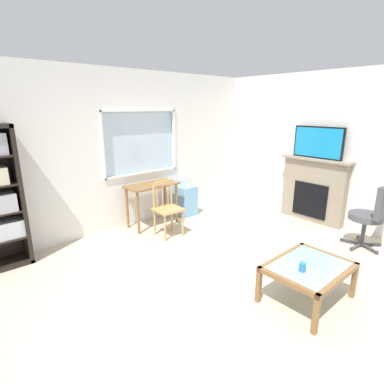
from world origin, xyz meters
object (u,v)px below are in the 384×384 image
at_px(desk_under_window, 152,191).
at_px(wooden_chair, 167,208).
at_px(office_chair, 373,214).
at_px(sippy_cup, 302,267).
at_px(fireplace, 313,190).
at_px(plastic_drawer_unit, 185,200).
at_px(coffee_table, 308,270).
at_px(tv, 318,142).

relative_size(desk_under_window, wooden_chair, 1.01).
height_order(office_chair, sippy_cup, office_chair).
distance_m(desk_under_window, sippy_cup, 2.96).
distance_m(wooden_chair, office_chair, 3.10).
xyz_separation_m(desk_under_window, fireplace, (2.37, -1.75, -0.03)).
bearing_deg(desk_under_window, plastic_drawer_unit, 3.60).
distance_m(plastic_drawer_unit, coffee_table, 3.09).
bearing_deg(coffee_table, tv, 27.22).
bearing_deg(fireplace, wooden_chair, 152.94).
height_order(tv, sippy_cup, tv).
xyz_separation_m(desk_under_window, plastic_drawer_unit, (0.79, 0.05, -0.34)).
distance_m(tv, office_chair, 1.54).
distance_m(wooden_chair, fireplace, 2.73).
relative_size(plastic_drawer_unit, fireplace, 0.46).
xyz_separation_m(coffee_table, sippy_cup, (-0.16, -0.01, 0.10)).
height_order(desk_under_window, tv, tv).
bearing_deg(wooden_chair, tv, -27.24).
xyz_separation_m(wooden_chair, office_chair, (1.96, -2.40, 0.09)).
relative_size(wooden_chair, tv, 1.01).
bearing_deg(plastic_drawer_unit, desk_under_window, -176.40).
distance_m(office_chair, coffee_table, 1.89).
bearing_deg(plastic_drawer_unit, fireplace, -48.87).
relative_size(coffee_table, sippy_cup, 10.12).
bearing_deg(desk_under_window, coffee_table, -89.44).
height_order(office_chair, coffee_table, office_chair).
xyz_separation_m(fireplace, office_chair, (-0.46, -1.16, -0.04)).
relative_size(wooden_chair, sippy_cup, 10.00).
relative_size(plastic_drawer_unit, coffee_table, 0.64).
height_order(wooden_chair, fireplace, fireplace).
distance_m(fireplace, sippy_cup, 2.78).
xyz_separation_m(desk_under_window, office_chair, (1.90, -2.92, -0.07)).
distance_m(plastic_drawer_unit, sippy_cup, 3.15).
distance_m(wooden_chair, coffee_table, 2.44).
relative_size(wooden_chair, office_chair, 0.90).
bearing_deg(office_chair, sippy_cup, -178.87).
bearing_deg(desk_under_window, fireplace, -36.51).
xyz_separation_m(desk_under_window, coffee_table, (0.03, -2.95, -0.26)).
bearing_deg(coffee_table, fireplace, 27.03).
bearing_deg(tv, fireplace, 0.00).
bearing_deg(plastic_drawer_unit, office_chair, -69.48).
bearing_deg(desk_under_window, sippy_cup, -92.56).
height_order(wooden_chair, plastic_drawer_unit, wooden_chair).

